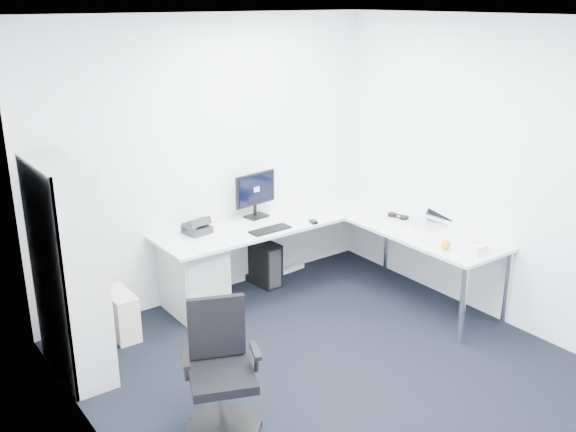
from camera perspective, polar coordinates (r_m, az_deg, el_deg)
ground at (r=5.13m, az=5.77°, el=-14.65°), size 4.20×4.20×0.00m
ceiling at (r=4.28m, az=7.00°, el=17.10°), size 4.20×4.20×0.00m
wall_back at (r=6.17m, az=-6.92°, el=4.92°), size 3.60×0.02×2.70m
wall_left at (r=3.64m, az=-15.29°, el=-5.72°), size 0.02×4.20×2.70m
wall_right at (r=5.85m, az=19.53°, el=3.18°), size 0.02×4.20×2.70m
l_desk at (r=6.21m, az=1.08°, el=-4.39°), size 2.54×1.42×0.74m
drawer_pedestal at (r=6.09m, az=-8.38°, el=-5.27°), size 0.46×0.58×0.71m
bookshelf at (r=5.15m, az=-18.96°, el=-4.65°), size 0.33×0.86×1.71m
task_chair at (r=4.39m, az=-5.89°, el=-13.76°), size 0.68×0.68×0.93m
black_pc_tower at (r=6.65m, az=-2.40°, el=-4.12°), size 0.24×0.48×0.45m
beige_pc_tower at (r=5.84m, az=-14.64°, el=-8.44°), size 0.20×0.44×0.41m
power_strip at (r=6.98m, az=0.12°, el=-4.78°), size 0.38×0.10×0.04m
monitor at (r=6.34m, az=-2.85°, el=1.89°), size 0.51×0.23×0.47m
black_keyboard at (r=6.03m, az=-1.60°, el=-1.22°), size 0.41×0.16×0.02m
mouse at (r=6.23m, az=2.27°, el=-0.52°), size 0.07×0.10×0.03m
desk_phone at (r=6.01m, az=-8.11°, el=-0.81°), size 0.25×0.25×0.15m
laptop at (r=6.29m, az=12.28°, el=0.32°), size 0.38×0.37×0.26m
white_keyboard at (r=6.07m, az=10.42°, el=-1.44°), size 0.14×0.46×0.02m
headphones at (r=6.47m, az=9.78°, el=0.08°), size 0.17×0.23×0.06m
orange_fruit at (r=5.74m, az=13.85°, el=-2.52°), size 0.08×0.08×0.08m
tissue_box at (r=5.76m, az=16.14°, el=-2.66°), size 0.16×0.25×0.08m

